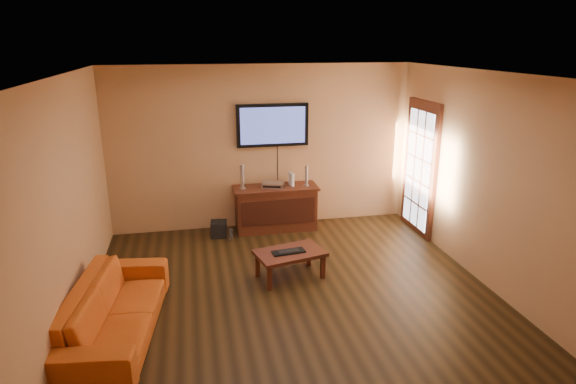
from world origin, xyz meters
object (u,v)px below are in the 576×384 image
object	(u,v)px
television	(273,125)
coffee_table	(290,255)
media_console	(276,208)
bottle	(231,235)
av_receiver	(273,185)
sofa	(114,302)
speaker_left	(242,178)
subwoofer	(219,229)
speaker_right	(306,177)
keyboard	(289,252)
game_console	(291,179)

from	to	relation	value
television	coffee_table	xyz separation A→B (m)	(-0.13, -1.98, -1.41)
media_console	television	bearing A→B (deg)	90.00
media_console	bottle	world-z (taller)	media_console
television	bottle	xyz separation A→B (m)	(-0.79, -0.56, -1.63)
bottle	av_receiver	bearing A→B (deg)	24.29
television	sofa	xyz separation A→B (m)	(-2.24, -2.90, -1.32)
coffee_table	speaker_left	distance (m)	1.92
television	coffee_table	distance (m)	2.43
media_console	bottle	distance (m)	0.91
coffee_table	subwoofer	world-z (taller)	coffee_table
media_console	television	size ratio (longest dim) A/B	1.18
speaker_left	bottle	world-z (taller)	speaker_left
speaker_right	bottle	size ratio (longest dim) A/B	1.66
av_receiver	television	bearing A→B (deg)	98.56
television	speaker_right	distance (m)	1.01
television	keyboard	bearing A→B (deg)	-94.36
media_console	coffee_table	size ratio (longest dim) A/B	1.41
speaker_left	speaker_right	world-z (taller)	speaker_left
keyboard	media_console	bearing A→B (deg)	85.09
speaker_left	subwoofer	size ratio (longest dim) A/B	1.59
speaker_left	subwoofer	world-z (taller)	speaker_left
media_console	coffee_table	bearing A→B (deg)	-94.15
coffee_table	game_console	xyz separation A→B (m)	(0.40, 1.79, 0.53)
coffee_table	subwoofer	bearing A→B (deg)	117.33
television	speaker_left	size ratio (longest dim) A/B	2.93
media_console	game_console	distance (m)	0.55
subwoofer	bottle	distance (m)	0.27
sofa	game_console	world-z (taller)	game_console
game_console	keyboard	world-z (taller)	game_console
television	subwoofer	bearing A→B (deg)	-159.55
speaker_right	subwoofer	size ratio (longest dim) A/B	1.32
keyboard	av_receiver	bearing A→B (deg)	86.47
media_console	sofa	bearing A→B (deg)	-129.89
media_console	game_console	xyz separation A→B (m)	(0.27, 0.03, 0.48)
game_console	speaker_left	bearing A→B (deg)	170.85
media_console	television	world-z (taller)	television
sofa	bottle	world-z (taller)	sofa
av_receiver	game_console	bearing A→B (deg)	24.50
coffee_table	television	bearing A→B (deg)	86.32
speaker_right	subwoofer	bearing A→B (deg)	-176.00
coffee_table	game_console	bearing A→B (deg)	77.30
coffee_table	speaker_right	bearing A→B (deg)	69.58
speaker_right	media_console	bearing A→B (deg)	176.46
coffee_table	av_receiver	world-z (taller)	av_receiver
subwoofer	av_receiver	bearing A→B (deg)	14.19
game_console	coffee_table	bearing A→B (deg)	-112.94
bottle	keyboard	size ratio (longest dim) A/B	0.45
speaker_left	subwoofer	bearing A→B (deg)	-160.63
media_console	bottle	size ratio (longest dim) A/B	6.91
media_console	speaker_right	distance (m)	0.73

